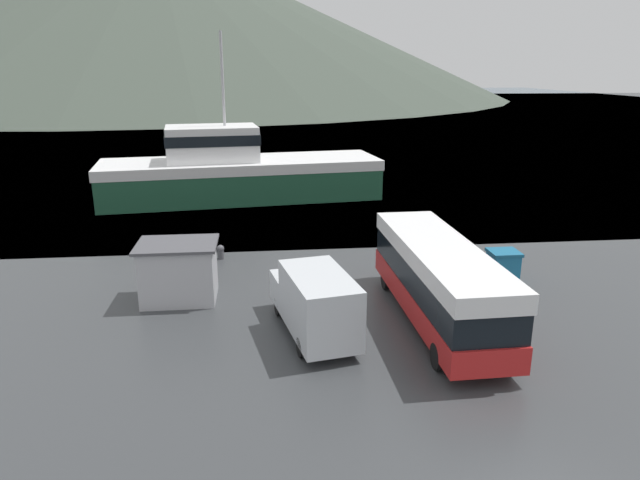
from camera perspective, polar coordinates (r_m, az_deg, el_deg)
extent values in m
plane|color=#3D5160|center=(149.85, -3.77, 13.26)|extent=(240.00, 240.00, 0.00)
cone|color=#424C42|center=(206.89, -15.68, 20.60)|extent=(223.11, 223.11, 49.60)
cube|color=red|center=(22.66, 11.62, -5.82)|extent=(2.81, 10.29, 0.94)
cube|color=black|center=(22.30, 11.78, -3.43)|extent=(2.76, 10.08, 1.07)
cube|color=white|center=(22.02, 11.91, -1.30)|extent=(2.81, 10.29, 0.67)
cube|color=black|center=(27.00, 8.27, -0.06)|extent=(2.24, 0.12, 1.45)
cylinder|color=black|center=(25.71, 6.64, -3.91)|extent=(0.32, 0.91, 0.90)
cylinder|color=black|center=(26.33, 11.41, -3.64)|extent=(0.32, 0.91, 0.90)
cylinder|color=black|center=(19.47, 11.75, -11.33)|extent=(0.32, 0.91, 0.90)
cylinder|color=black|center=(20.28, 17.88, -10.63)|extent=(0.32, 0.91, 0.90)
cube|color=silver|center=(20.42, -0.09, -6.43)|extent=(2.75, 4.35, 2.20)
cube|color=silver|center=(23.18, -2.14, -4.84)|extent=(2.32, 2.08, 1.21)
cube|color=black|center=(22.06, -1.61, -3.23)|extent=(1.71, 0.38, 0.77)
cylinder|color=black|center=(23.01, -4.17, -6.68)|extent=(0.35, 0.73, 0.70)
cylinder|color=black|center=(23.43, 0.17, -6.19)|extent=(0.35, 0.73, 0.70)
cylinder|color=black|center=(19.87, -1.85, -10.66)|extent=(0.35, 0.73, 0.70)
cylinder|color=black|center=(20.35, 3.15, -9.97)|extent=(0.35, 0.73, 0.70)
cube|color=#1E5138|center=(43.39, -7.85, 6.05)|extent=(20.86, 8.47, 2.94)
cube|color=white|center=(43.20, -7.91, 7.49)|extent=(21.07, 8.56, 0.74)
cube|color=white|center=(42.83, -10.74, 9.47)|extent=(6.96, 4.95, 2.51)
cube|color=black|center=(42.78, -10.76, 9.97)|extent=(7.11, 5.09, 0.75)
cylinder|color=#B2B2B7|center=(42.56, -9.72, 15.57)|extent=(0.20, 0.20, 6.50)
cube|color=teal|center=(27.62, 17.80, -2.67)|extent=(1.23, 1.14, 1.34)
cube|color=#1A5F86|center=(27.38, 17.94, -1.20)|extent=(1.36, 1.25, 0.15)
cube|color=#B2B2B7|center=(24.88, -13.92, -3.20)|extent=(3.02, 2.36, 2.39)
cube|color=#4C4C51|center=(24.49, -14.13, -0.44)|extent=(3.33, 2.60, 0.12)
cylinder|color=#4C4C51|center=(29.97, -9.90, -1.45)|extent=(0.33, 0.33, 0.45)
sphere|color=#4C4C51|center=(29.87, -9.93, -0.85)|extent=(0.38, 0.38, 0.38)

